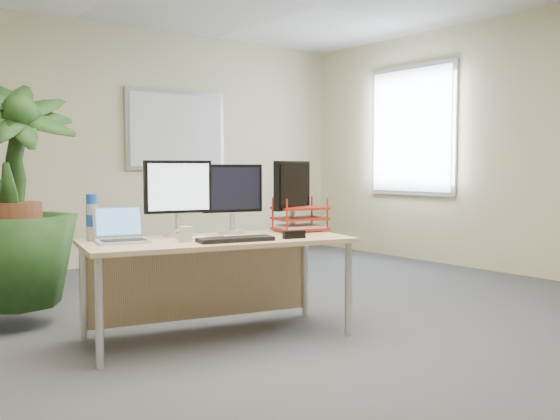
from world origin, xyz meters
TOP-DOWN VIEW (x-y plane):
  - floor at (0.00, 0.00)m, footprint 8.00×8.00m
  - back_wall at (0.00, 4.00)m, footprint 7.00×0.04m
  - whiteboard at (1.20, 3.97)m, footprint 1.30×0.04m
  - window at (3.47, 2.30)m, footprint 0.04×1.30m
  - desk at (-0.21, 0.78)m, footprint 1.81×1.05m
  - floor_plant at (-1.21, 1.81)m, footprint 0.88×0.88m
  - monitor_left at (-0.36, 0.97)m, footprint 0.45×0.21m
  - monitor_right at (0.03, 0.91)m, footprint 0.43×0.20m
  - monitor_dark at (0.46, 0.78)m, footprint 0.44×0.21m
  - laptop at (-0.79, 0.91)m, footprint 0.36×0.33m
  - keyboard at (-0.21, 0.50)m, footprint 0.50×0.25m
  - coffee_mug at (-0.47, 0.68)m, footprint 0.12×0.08m
  - spiral_notebook at (-0.26, 0.67)m, footprint 0.32×0.27m
  - orange_pen at (-0.25, 0.69)m, footprint 0.14×0.02m
  - yellow_highlighter at (-0.09, 0.64)m, footprint 0.12×0.07m
  - water_bottle at (-0.91, 1.10)m, footprint 0.08×0.08m
  - letter_tray at (0.49, 0.74)m, footprint 0.40×0.34m
  - stapler at (0.17, 0.40)m, footprint 0.16×0.07m

SIDE VIEW (x-z plane):
  - floor at x=0.00m, z-range 0.00..0.00m
  - desk at x=-0.21m, z-range 0.19..0.85m
  - spiral_notebook at x=-0.26m, z-range 0.65..0.67m
  - yellow_highlighter at x=-0.09m, z-range 0.65..0.67m
  - keyboard at x=-0.21m, z-range 0.65..0.68m
  - orange_pen at x=-0.25m, z-range 0.66..0.67m
  - stapler at x=0.17m, z-range 0.65..0.70m
  - coffee_mug at x=-0.47m, z-range 0.65..0.75m
  - laptop at x=-0.79m, z-range 0.60..0.82m
  - letter_tray at x=0.49m, z-range 0.65..0.81m
  - floor_plant at x=-1.21m, z-range 0.00..1.50m
  - water_bottle at x=-0.91m, z-range 0.65..0.94m
  - monitor_right at x=0.03m, z-range 0.69..1.17m
  - monitor_dark at x=0.46m, z-range 0.69..1.20m
  - monitor_left at x=-0.36m, z-range 0.69..1.20m
  - back_wall at x=0.00m, z-range 0.00..2.70m
  - whiteboard at x=1.20m, z-range 1.07..2.02m
  - window at x=3.47m, z-range 0.77..2.33m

